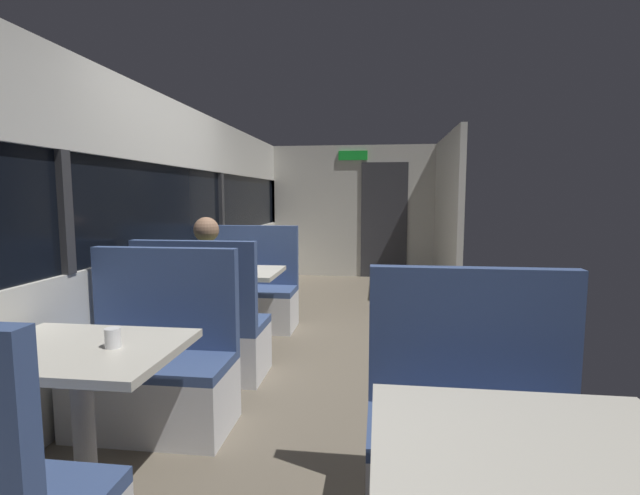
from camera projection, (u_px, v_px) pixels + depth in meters
The scene contains 14 objects.
ground_plane at pixel (325, 357), 4.14m from camera, with size 3.30×9.20×0.02m, color #665B4C.
carriage_window_panel_left at pixel (167, 231), 4.20m from camera, with size 0.09×8.48×2.30m.
carriage_end_bulkhead at pixel (356, 212), 8.14m from camera, with size 2.90×0.11×2.30m.
carriage_aisle_panel_right at pixel (447, 215), 6.79m from camera, with size 0.08×2.40×2.30m, color beige.
dining_table_near_window at pixel (80, 368), 2.12m from camera, with size 0.90×0.70×0.74m.
bench_near_window_facing_entry at pixel (156, 375), 2.85m from camera, with size 0.95×0.50×1.10m.
dining_table_mid_window at pixel (231, 281), 4.29m from camera, with size 0.90×0.70×0.74m.
bench_mid_window_facing_end at pixel (204, 336), 3.63m from camera, with size 0.95×0.50×1.10m.
bench_mid_window_facing_entry at pixel (252, 297), 5.01m from camera, with size 0.95×0.50×1.10m.
dining_table_front_aisle at pixel (531, 476), 1.31m from camera, with size 0.90×0.70×0.74m.
bench_front_aisle_facing_entry at pixel (476, 447), 2.03m from camera, with size 0.95×0.50×1.10m.
seated_passenger at pixel (207, 308), 3.68m from camera, with size 0.47×0.55×1.26m.
coffee_cup_primary at pixel (249, 265), 4.33m from camera, with size 0.07×0.07×0.09m.
coffee_cup_secondary at pixel (113, 338), 2.09m from camera, with size 0.07×0.07×0.09m.
Camera 1 is at (0.46, -3.98, 1.43)m, focal length 25.94 mm.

